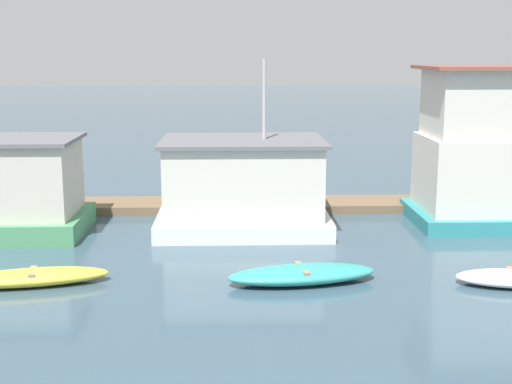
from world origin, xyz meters
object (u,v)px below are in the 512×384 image
(dinghy_yellow, at_px, (33,277))
(dinghy_teal, at_px, (302,274))
(houseboat_teal, at_px, (492,151))
(houseboat_white, at_px, (243,186))

(dinghy_yellow, bearing_deg, dinghy_teal, -0.22)
(houseboat_teal, relative_size, dinghy_teal, 1.34)
(houseboat_teal, height_order, dinghy_teal, houseboat_teal)
(houseboat_teal, bearing_deg, houseboat_white, -175.68)
(houseboat_white, bearing_deg, dinghy_teal, -76.05)
(dinghy_yellow, height_order, dinghy_teal, dinghy_teal)
(houseboat_white, distance_m, dinghy_yellow, 7.88)
(houseboat_white, height_order, dinghy_teal, houseboat_white)
(houseboat_white, xyz_separation_m, dinghy_teal, (1.41, -5.66, -1.22))
(houseboat_teal, xyz_separation_m, dinghy_yellow, (-13.80, -6.28, -2.28))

